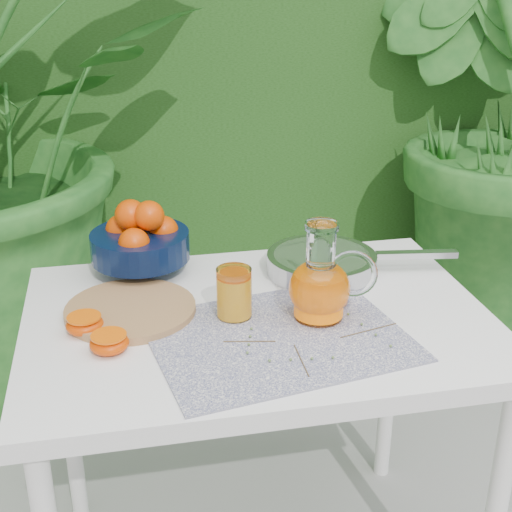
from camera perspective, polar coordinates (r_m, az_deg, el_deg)
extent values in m
cube|color=#1E4413|center=(3.47, -5.96, 19.54)|extent=(8.00, 1.20, 2.50)
imported|color=#1F5C20|center=(2.96, 17.83, 10.47)|extent=(2.39, 2.39, 1.74)
cube|color=white|center=(1.56, 0.15, -5.37)|extent=(1.00, 0.70, 0.04)
cylinder|color=white|center=(1.99, -14.78, -11.84)|extent=(0.04, 0.04, 0.71)
cylinder|color=white|center=(2.11, 10.63, -9.17)|extent=(0.04, 0.04, 0.71)
cube|color=#0C1247|center=(1.46, 1.77, -6.50)|extent=(0.56, 0.47, 0.00)
cylinder|color=olive|center=(1.57, -10.01, -4.27)|extent=(0.37, 0.37, 0.02)
cylinder|color=black|center=(1.76, -9.14, -0.74)|extent=(0.10, 0.10, 0.04)
cylinder|color=black|center=(1.74, -9.25, 0.83)|extent=(0.29, 0.29, 0.07)
sphere|color=#D25602|center=(1.76, -10.76, 2.07)|extent=(0.09, 0.09, 0.07)
sphere|color=#D25602|center=(1.74, -7.43, 2.01)|extent=(0.09, 0.09, 0.07)
sphere|color=#D25602|center=(1.67, -9.72, 0.98)|extent=(0.09, 0.09, 0.07)
sphere|color=#D25602|center=(1.78, -8.89, 2.43)|extent=(0.09, 0.09, 0.07)
sphere|color=#D25602|center=(1.72, -9.99, 3.24)|extent=(0.09, 0.09, 0.08)
sphere|color=#D25602|center=(1.69, -8.55, 3.20)|extent=(0.09, 0.09, 0.07)
cylinder|color=white|center=(1.53, 5.01, -4.72)|extent=(0.13, 0.13, 0.01)
ellipsoid|color=white|center=(1.50, 5.09, -2.60)|extent=(0.17, 0.17, 0.12)
cylinder|color=white|center=(1.46, 5.22, 0.76)|extent=(0.08, 0.08, 0.08)
cylinder|color=white|center=(1.45, 5.29, 2.41)|extent=(0.09, 0.09, 0.01)
torus|color=white|center=(1.48, 7.74, -1.42)|extent=(0.10, 0.05, 0.10)
cylinder|color=orange|center=(1.51, 5.07, -3.06)|extent=(0.14, 0.14, 0.09)
cylinder|color=white|center=(1.51, -1.76, -2.97)|extent=(0.08, 0.08, 0.11)
cylinder|color=gold|center=(1.51, -1.76, -3.27)|extent=(0.07, 0.07, 0.09)
cylinder|color=#F65607|center=(1.49, -1.78, -1.67)|extent=(0.06, 0.06, 0.00)
cylinder|color=#AAAAAF|center=(1.74, 5.26, -0.60)|extent=(0.30, 0.30, 0.05)
cylinder|color=silver|center=(1.73, 5.28, 0.01)|extent=(0.26, 0.26, 0.01)
cube|color=#AAAAAF|center=(1.78, 12.73, 0.12)|extent=(0.20, 0.05, 0.02)
ellipsoid|color=#D25602|center=(1.43, -11.66, -6.85)|extent=(0.10, 0.10, 0.04)
cylinder|color=#F65607|center=(1.43, -11.71, -6.24)|extent=(0.09, 0.09, 0.00)
ellipsoid|color=#D25602|center=(1.51, -13.54, -5.36)|extent=(0.10, 0.10, 0.04)
cylinder|color=#F65607|center=(1.50, -13.61, -4.78)|extent=(0.09, 0.09, 0.00)
ellipsoid|color=#D25602|center=(1.58, 5.96, -3.49)|extent=(0.10, 0.10, 0.04)
cylinder|color=#F65607|center=(1.57, 5.99, -2.92)|extent=(0.09, 0.09, 0.00)
cylinder|color=#503E24|center=(1.38, 3.65, -8.31)|extent=(0.00, 0.12, 0.00)
sphere|color=#57713B|center=(1.37, 1.09, -8.36)|extent=(0.01, 0.01, 0.01)
sphere|color=#57713B|center=(1.37, 2.80, -8.27)|extent=(0.01, 0.01, 0.01)
sphere|color=#57713B|center=(1.38, 4.50, -8.17)|extent=(0.01, 0.01, 0.01)
sphere|color=#57713B|center=(1.39, 6.18, -8.07)|extent=(0.01, 0.01, 0.01)
cylinder|color=#503E24|center=(1.49, 9.00, -5.90)|extent=(0.13, 0.04, 0.00)
sphere|color=#57713B|center=(1.54, 7.40, -4.62)|extent=(0.01, 0.01, 0.01)
sphere|color=#57713B|center=(1.51, 8.45, -5.41)|extent=(0.01, 0.01, 0.01)
sphere|color=#57713B|center=(1.47, 9.56, -6.22)|extent=(0.01, 0.01, 0.01)
sphere|color=#57713B|center=(1.44, 10.73, -7.07)|extent=(0.01, 0.01, 0.01)
cylinder|color=#503E24|center=(1.44, -0.53, -6.85)|extent=(0.10, 0.02, 0.00)
sphere|color=#57713B|center=(1.39, -0.70, -7.73)|extent=(0.01, 0.01, 0.01)
sphere|color=#57713B|center=(1.42, -0.58, -7.08)|extent=(0.01, 0.01, 0.01)
sphere|color=#57713B|center=(1.45, -0.47, -6.44)|extent=(0.01, 0.01, 0.01)
sphere|color=#57713B|center=(1.47, -0.37, -5.83)|extent=(0.01, 0.01, 0.01)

